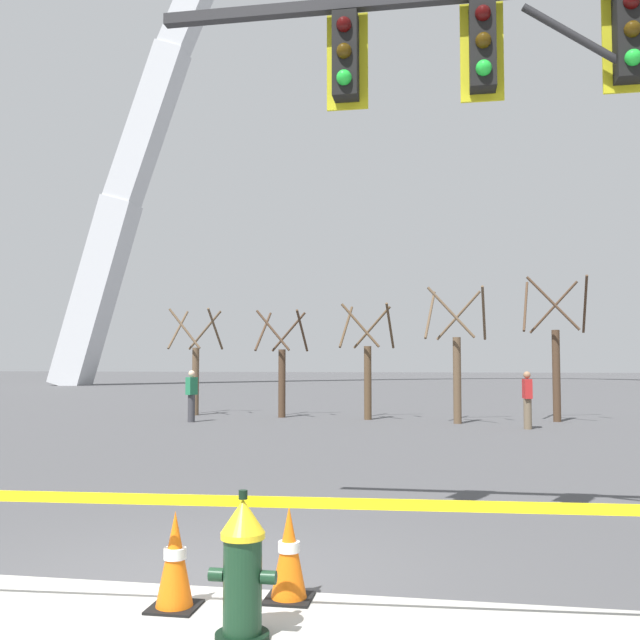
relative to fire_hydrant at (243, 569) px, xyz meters
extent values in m
plane|color=#474749|center=(-0.73, 1.04, -0.47)|extent=(240.00, 240.00, 0.00)
cylinder|color=black|center=(0.00, -0.01, -0.44)|extent=(0.36, 0.36, 0.05)
cylinder|color=#14331E|center=(0.00, -0.01, -0.11)|extent=(0.26, 0.26, 0.62)
cylinder|color=gold|center=(0.00, -0.01, 0.22)|extent=(0.30, 0.30, 0.04)
cone|color=gold|center=(0.00, -0.01, 0.35)|extent=(0.30, 0.30, 0.22)
cylinder|color=black|center=(0.00, -0.01, 0.49)|extent=(0.06, 0.06, 0.06)
cylinder|color=#14331E|center=(-0.18, -0.01, -0.04)|extent=(0.10, 0.09, 0.09)
cylinder|color=#14331E|center=(0.18, -0.01, -0.04)|extent=(0.10, 0.09, 0.09)
cylinder|color=#14331E|center=(0.00, 0.19, -0.14)|extent=(0.13, 0.14, 0.13)
cylinder|color=black|center=(0.00, 0.27, -0.14)|extent=(0.15, 0.03, 0.15)
cube|color=yellow|center=(0.02, 0.28, 0.39)|extent=(6.89, 0.41, 0.08)
cube|color=black|center=(-0.66, 0.47, -0.45)|extent=(0.36, 0.36, 0.03)
cone|color=orange|center=(-0.66, 0.47, -0.09)|extent=(0.28, 0.28, 0.70)
cylinder|color=white|center=(-0.66, 0.47, -0.05)|extent=(0.17, 0.17, 0.08)
cube|color=black|center=(0.14, 0.80, -0.45)|extent=(0.36, 0.36, 0.03)
cone|color=orange|center=(0.14, 0.80, -0.09)|extent=(0.28, 0.28, 0.70)
cylinder|color=white|center=(0.14, 0.80, -0.05)|extent=(0.17, 0.17, 0.08)
cylinder|color=#232326|center=(2.71, 2.48, 4.58)|extent=(1.11, 0.08, 0.81)
cube|color=black|center=(3.17, 2.48, 4.58)|extent=(0.26, 0.24, 0.90)
cube|color=gold|center=(3.17, 2.62, 4.58)|extent=(0.44, 0.03, 1.04)
sphere|color=#360606|center=(3.17, 2.35, 4.86)|extent=(0.16, 0.16, 0.16)
sphere|color=#392706|center=(3.17, 2.35, 4.58)|extent=(0.16, 0.16, 0.16)
sphere|color=green|center=(3.17, 2.35, 4.30)|extent=(0.16, 0.16, 0.16)
cube|color=black|center=(1.77, 2.48, 4.58)|extent=(0.26, 0.24, 0.90)
cube|color=gold|center=(1.77, 2.62, 4.58)|extent=(0.44, 0.03, 1.04)
sphere|color=#360606|center=(1.77, 2.35, 4.86)|extent=(0.16, 0.16, 0.16)
sphere|color=#392706|center=(1.77, 2.35, 4.58)|extent=(0.16, 0.16, 0.16)
sphere|color=green|center=(1.77, 2.35, 4.30)|extent=(0.16, 0.16, 0.16)
cube|color=black|center=(0.37, 2.48, 4.58)|extent=(0.26, 0.24, 0.90)
cube|color=gold|center=(0.37, 2.62, 4.58)|extent=(0.44, 0.03, 1.04)
sphere|color=#360606|center=(0.37, 2.35, 4.86)|extent=(0.16, 0.16, 0.16)
sphere|color=#392706|center=(0.37, 2.35, 4.58)|extent=(0.16, 0.16, 0.16)
sphere|color=green|center=(0.37, 2.35, 4.30)|extent=(0.16, 0.16, 0.16)
cube|color=silver|center=(-25.73, 47.21, 6.83)|extent=(6.66, 2.56, 15.39)
cube|color=silver|center=(-21.56, 47.21, 20.20)|extent=(6.41, 2.34, 13.01)
cylinder|color=brown|center=(-7.14, 18.89, 0.71)|extent=(0.24, 0.24, 2.35)
cylinder|color=brown|center=(-7.86, 19.04, 2.52)|extent=(0.33, 1.27, 1.41)
cylinder|color=brown|center=(-6.41, 18.82, 2.52)|extent=(0.21, 1.28, 1.41)
cylinder|color=brown|center=(-7.07, 19.62, 2.52)|extent=(1.28, 0.21, 1.41)
cylinder|color=brown|center=(-7.30, 18.18, 2.52)|extent=(1.27, 0.36, 1.41)
cylinder|color=#473323|center=(-3.94, 18.43, 0.67)|extent=(0.24, 0.24, 2.27)
cylinder|color=#473323|center=(-4.63, 18.57, 2.42)|extent=(0.32, 1.23, 1.37)
cylinder|color=#473323|center=(-3.24, 18.36, 2.42)|extent=(0.20, 1.24, 1.37)
cylinder|color=#473323|center=(-3.87, 19.14, 2.42)|extent=(1.24, 0.20, 1.37)
cylinder|color=#473323|center=(-4.09, 17.74, 2.42)|extent=(1.23, 0.35, 1.37)
cylinder|color=brown|center=(-1.01, 18.01, 0.71)|extent=(0.24, 0.24, 2.36)
cylinder|color=brown|center=(-1.73, 18.16, 2.54)|extent=(0.33, 1.28, 1.42)
cylinder|color=brown|center=(-0.28, 17.94, 2.54)|extent=(0.21, 1.29, 1.42)
cylinder|color=brown|center=(-0.94, 18.74, 2.54)|extent=(1.29, 0.21, 1.42)
cylinder|color=brown|center=(-1.17, 17.30, 2.54)|extent=(1.27, 0.36, 1.42)
cylinder|color=brown|center=(1.80, 17.03, 0.83)|extent=(0.24, 0.24, 2.60)
cylinder|color=brown|center=(1.01, 17.19, 2.84)|extent=(0.36, 1.40, 1.56)
cylinder|color=brown|center=(2.60, 16.95, 2.84)|extent=(0.22, 1.41, 1.56)
cylinder|color=brown|center=(1.88, 17.83, 2.84)|extent=(1.41, 0.22, 1.56)
cylinder|color=brown|center=(1.62, 16.24, 2.84)|extent=(1.40, 0.38, 1.56)
cylinder|color=#473323|center=(4.86, 18.21, 0.96)|extent=(0.24, 0.24, 2.85)
cylinder|color=#473323|center=(3.99, 18.39, 3.16)|extent=(0.38, 1.53, 1.70)
cylinder|color=#473323|center=(5.74, 18.13, 3.16)|extent=(0.23, 1.54, 1.70)
cylinder|color=#473323|center=(4.95, 19.10, 3.16)|extent=(1.54, 0.23, 1.70)
cylinder|color=#473323|center=(4.67, 17.35, 3.16)|extent=(1.52, 0.41, 1.70)
cylinder|color=#38383D|center=(-6.29, 16.19, -0.05)|extent=(0.22, 0.22, 0.84)
cube|color=#23754C|center=(-6.29, 16.19, 0.64)|extent=(0.32, 0.39, 0.54)
sphere|color=beige|center=(-6.29, 16.19, 1.02)|extent=(0.20, 0.20, 0.20)
cylinder|color=brown|center=(3.67, 15.57, -0.05)|extent=(0.22, 0.22, 0.84)
cube|color=#B22323|center=(3.67, 15.57, 0.64)|extent=(0.25, 0.37, 0.54)
sphere|color=#936B4C|center=(3.67, 15.57, 1.02)|extent=(0.20, 0.20, 0.20)
camera|label=1|loc=(1.32, -4.65, 1.39)|focal=39.52mm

